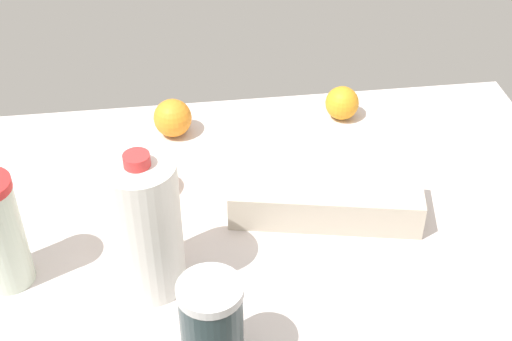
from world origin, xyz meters
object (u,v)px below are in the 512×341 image
egg_carton (325,199)px  milk_jug (145,227)px  shaker_bottle (212,327)px  orange_beside_bowl (143,175)px  orange_by_jug (173,118)px  orange_far_back (342,103)px

egg_carton → milk_jug: (-30.45, -12.56, 8.54)cm
shaker_bottle → egg_carton: bearing=53.3°
orange_beside_bowl → orange_by_jug: size_ratio=1.13×
milk_jug → orange_beside_bowl: size_ratio=2.90×
shaker_bottle → orange_beside_bowl: (-9.31, 39.10, -3.71)cm
egg_carton → orange_beside_bowl: 32.79cm
orange_beside_bowl → orange_by_jug: orange_beside_bowl is taller
milk_jug → orange_far_back: (40.24, 42.12, -8.34)cm
shaker_bottle → orange_by_jug: bearing=93.3°
egg_carton → orange_far_back: size_ratio=4.72×
orange_beside_bowl → orange_far_back: size_ratio=1.24×
egg_carton → milk_jug: 34.03cm
milk_jug → orange_far_back: 58.84cm
orange_beside_bowl → orange_far_back: bearing=26.0°
shaker_bottle → orange_far_back: bearing=61.7°
milk_jug → orange_by_jug: size_ratio=3.28×
shaker_bottle → orange_by_jug: size_ratio=2.08×
milk_jug → orange_by_jug: milk_jug is taller
orange_beside_bowl → orange_by_jug: bearing=72.1°
egg_carton → orange_by_jug: size_ratio=4.29×
orange_by_jug → orange_far_back: (35.17, 1.51, -0.35)cm
orange_by_jug → orange_beside_bowl: bearing=-107.9°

